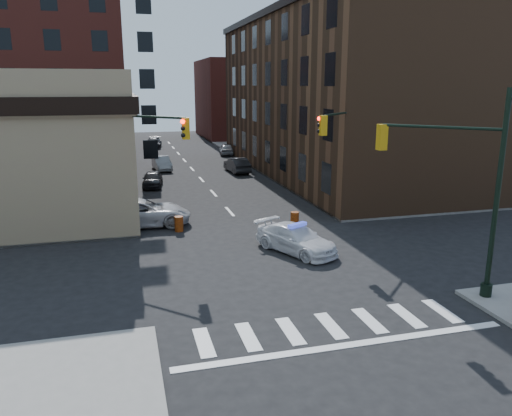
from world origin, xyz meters
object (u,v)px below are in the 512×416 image
parked_car_enear (237,165)px  barricade_nw_a (130,217)px  police_car (296,239)px  parked_car_wfar (162,163)px  pedestrian_a (99,210)px  parked_car_wnear (153,179)px  pedestrian_b (71,210)px  barrel_road (295,219)px  pickup (142,213)px  barrel_bank (179,224)px

parked_car_enear → barricade_nw_a: size_ratio=3.58×
police_car → parked_car_enear: size_ratio=1.07×
parked_car_wfar → pedestrian_a: (-5.29, -19.62, 0.34)m
parked_car_wnear → pedestrian_b: (-5.41, -10.95, 0.38)m
pedestrian_b → barrel_road: 13.23m
pickup → barrel_bank: (2.01, -1.73, -0.36)m
barrel_bank → pedestrian_b: bearing=157.3°
pickup → parked_car_enear: (9.71, 16.76, -0.08)m
parked_car_enear → pickup: bearing=55.7°
parked_car_enear → barrel_bank: size_ratio=4.98×
parked_car_wnear → barricade_nw_a: size_ratio=3.14×
police_car → parked_car_wnear: police_car is taller
pickup → barricade_nw_a: pickup is taller
pickup → barrel_road: (8.79, -2.53, -0.36)m
parked_car_enear → barrel_road: bearing=83.0°
barrel_road → parked_car_wnear: bearing=117.3°
parked_car_wnear → parked_car_wfar: parked_car_wfar is taller
parked_car_wfar → pedestrian_b: 20.38m
parked_car_wnear → parked_car_wfar: (1.43, 8.24, 0.02)m
pedestrian_b → barrel_bank: size_ratio=2.01×
pickup → parked_car_wnear: size_ratio=1.50×
parked_car_wfar → barrel_bank: parked_car_wfar is taller
police_car → pedestrian_a: size_ratio=2.70×
parked_car_wnear → parked_car_enear: (8.31, 5.01, 0.07)m
pedestrian_a → police_car: bearing=-20.4°
pickup → pedestrian_b: 4.09m
police_car → pedestrian_a: 12.20m
parked_car_wfar → barrel_road: parked_car_wfar is taller
barricade_nw_a → pickup: bearing=-5.3°
parked_car_wfar → barricade_nw_a: size_ratio=3.37×
pedestrian_a → barricade_nw_a: size_ratio=1.42×
pedestrian_a → barrel_road: size_ratio=1.95×
parked_car_wnear → barricade_nw_a: (-2.10, -11.77, -0.05)m
parked_car_enear → pedestrian_b: 21.06m
pedestrian_b → barrel_bank: 6.56m
parked_car_enear → pedestrian_b: bearing=45.1°
pedestrian_a → pedestrian_b: 1.61m
parked_car_wfar → barricade_nw_a: (-3.53, -20.01, -0.07)m
pickup → barricade_nw_a: size_ratio=4.72×
parked_car_wfar → barrel_road: size_ratio=4.65×
pedestrian_b → barrel_bank: (6.02, -2.52, -0.59)m
barrel_road → barricade_nw_a: 9.81m
police_car → pickup: bearing=110.2°
parked_car_wnear → barrel_bank: size_ratio=4.37×
pedestrian_b → parked_car_wfar: bearing=82.8°
pickup → parked_car_enear: bearing=-30.2°
parked_car_wfar → police_car: bearing=-85.5°
parked_car_wfar → barrel_road: (5.95, -22.52, -0.24)m
pickup → barrel_road: 9.15m
pedestrian_a → barrel_bank: size_ratio=1.97×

